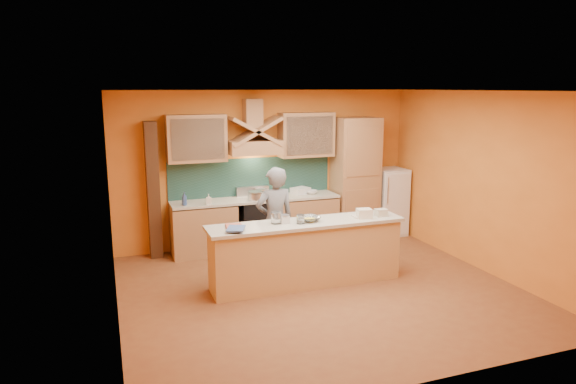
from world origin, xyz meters
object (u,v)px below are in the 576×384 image
object	(u,v)px
fridge	(389,202)
person	(275,221)
stove	(256,224)
kitchen_scale	(284,219)
mixing_bowl	(309,219)

from	to	relation	value
fridge	person	xyz separation A→B (m)	(-2.80, -1.35, 0.19)
stove	person	size ratio (longest dim) A/B	0.54
fridge	kitchen_scale	xyz separation A→B (m)	(-2.82, -1.86, 0.35)
person	kitchen_scale	bearing A→B (deg)	83.51
kitchen_scale	mixing_bowl	bearing A→B (deg)	-6.31
fridge	mixing_bowl	bearing A→B (deg)	-142.37
fridge	kitchen_scale	bearing A→B (deg)	-146.68
stove	mixing_bowl	world-z (taller)	mixing_bowl
fridge	person	world-z (taller)	person
person	mixing_bowl	distance (m)	0.66
stove	person	xyz separation A→B (m)	(-0.10, -1.35, 0.39)
stove	mixing_bowl	size ratio (longest dim) A/B	3.05
fridge	person	bearing A→B (deg)	-154.31
stove	kitchen_scale	distance (m)	1.94
stove	kitchen_scale	world-z (taller)	kitchen_scale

